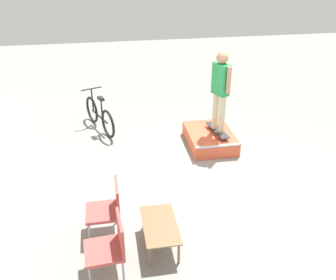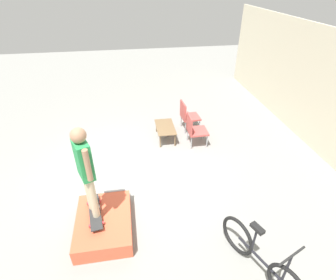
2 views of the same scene
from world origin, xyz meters
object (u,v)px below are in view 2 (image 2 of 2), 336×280
at_px(skateboard_on_ramp, 95,212).
at_px(patio_chair_right, 194,129).
at_px(skate_ramp_box, 104,223).
at_px(coffee_table, 165,128).
at_px(patio_chair_left, 188,115).
at_px(bicycle, 260,258).
at_px(person_skater, 85,167).

height_order(skateboard_on_ramp, patio_chair_right, patio_chair_right).
height_order(skate_ramp_box, coffee_table, coffee_table).
bearing_deg(skate_ramp_box, patio_chair_left, 145.35).
bearing_deg(skateboard_on_ramp, bicycle, 54.08).
height_order(skate_ramp_box, person_skater, person_skater).
xyz_separation_m(skate_ramp_box, person_skater, (-0.09, -0.14, 1.28)).
xyz_separation_m(skateboard_on_ramp, patio_chair_right, (-2.45, 2.47, 0.10)).
distance_m(patio_chair_right, bicycle, 3.78).
bearing_deg(person_skater, skateboard_on_ramp, -112.37).
xyz_separation_m(coffee_table, bicycle, (4.20, 0.84, 0.02)).
height_order(person_skater, patio_chair_left, person_skater).
distance_m(skateboard_on_ramp, person_skater, 1.04).
xyz_separation_m(person_skater, patio_chair_left, (-3.29, 2.47, -0.94)).
relative_size(skate_ramp_box, patio_chair_left, 1.49).
bearing_deg(coffee_table, skateboard_on_ramp, -31.11).
bearing_deg(skateboard_on_ramp, person_skater, 81.28).
height_order(skate_ramp_box, patio_chair_right, patio_chair_right).
relative_size(skateboard_on_ramp, bicycle, 0.57).
bearing_deg(person_skater, patio_chair_right, 112.46).
xyz_separation_m(person_skater, patio_chair_right, (-2.45, 2.47, -0.94)).
relative_size(person_skater, patio_chair_right, 1.93).
xyz_separation_m(skate_ramp_box, coffee_table, (-2.96, 1.60, 0.19)).
bearing_deg(coffee_table, bicycle, 11.32).
xyz_separation_m(skate_ramp_box, patio_chair_left, (-3.37, 2.33, 0.34)).
relative_size(coffee_table, patio_chair_right, 1.04).
bearing_deg(skate_ramp_box, bicycle, 63.06).
relative_size(coffee_table, bicycle, 0.60).
height_order(coffee_table, patio_chair_right, patio_chair_right).
bearing_deg(patio_chair_right, skateboard_on_ramp, 134.36).
bearing_deg(patio_chair_left, skate_ramp_box, 140.94).
bearing_deg(patio_chair_left, coffee_table, 114.84).
bearing_deg(person_skater, skate_ramp_box, 36.00).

